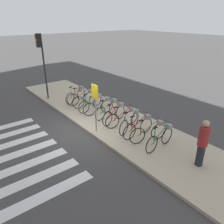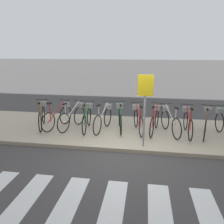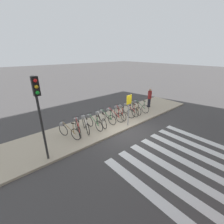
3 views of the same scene
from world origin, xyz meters
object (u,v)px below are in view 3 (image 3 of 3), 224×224
object	(u,v)px
parked_bicycle_9	(130,109)
sign_post	(129,105)
parked_bicycle_7	(119,113)
parked_bicycle_3	(93,122)
parked_bicycle_4	(100,119)
parked_bicycle_8	(124,111)
traffic_light	(38,104)
parked_bicycle_6	(113,115)
parked_bicycle_11	(139,106)
parked_bicycle_0	(68,130)
parked_bicycle_10	(135,108)
parked_bicycle_2	(85,124)
parked_bicycle_5	(106,117)
pedestrian	(149,97)
parked_bicycle_1	(78,127)

from	to	relation	value
parked_bicycle_9	sign_post	distance (m)	2.18
parked_bicycle_7	parked_bicycle_9	size ratio (longest dim) A/B	0.98
parked_bicycle_3	sign_post	distance (m)	2.58
parked_bicycle_4	parked_bicycle_8	xyz separation A→B (m)	(2.32, 0.03, 0.00)
parked_bicycle_4	parked_bicycle_8	size ratio (longest dim) A/B	1.03
parked_bicycle_4	traffic_light	xyz separation A→B (m)	(-3.96, -1.28, 2.31)
parked_bicycle_6	parked_bicycle_11	bearing A→B (deg)	-0.99
parked_bicycle_11	traffic_light	xyz separation A→B (m)	(-8.07, -1.28, 2.31)
parked_bicycle_4	parked_bicycle_11	distance (m)	4.11
parked_bicycle_4	parked_bicycle_0	bearing A→B (deg)	-179.25
parked_bicycle_11	sign_post	size ratio (longest dim) A/B	0.78
parked_bicycle_10	parked_bicycle_11	distance (m)	0.58
parked_bicycle_6	parked_bicycle_9	bearing A→B (deg)	-1.41
parked_bicycle_2	parked_bicycle_5	xyz separation A→B (m)	(1.74, 0.10, 0.00)
pedestrian	sign_post	distance (m)	4.49
parked_bicycle_3	parked_bicycle_10	size ratio (longest dim) A/B	1.03
parked_bicycle_2	parked_bicycle_4	bearing A→B (deg)	-1.41
parked_bicycle_11	parked_bicycle_2	bearing A→B (deg)	179.62
parked_bicycle_9	pedestrian	xyz separation A→B (m)	(2.75, 0.16, 0.45)
parked_bicycle_0	parked_bicycle_4	distance (m)	2.36
parked_bicycle_0	parked_bicycle_7	bearing A→B (deg)	1.17
parked_bicycle_6	parked_bicycle_8	size ratio (longest dim) A/B	1.02
parked_bicycle_8	parked_bicycle_10	xyz separation A→B (m)	(1.20, -0.02, 0.00)
parked_bicycle_7	parked_bicycle_0	bearing A→B (deg)	-178.83
parked_bicycle_1	traffic_light	size ratio (longest dim) A/B	0.42
parked_bicycle_6	parked_bicycle_9	xyz separation A→B (m)	(1.70, -0.04, 0.00)
parked_bicycle_2	parked_bicycle_4	world-z (taller)	same
parked_bicycle_3	parked_bicycle_7	distance (m)	2.43
parked_bicycle_8	parked_bicycle_11	bearing A→B (deg)	-1.31
sign_post	parked_bicycle_2	bearing A→B (deg)	154.07
parked_bicycle_1	parked_bicycle_11	distance (m)	5.82
parked_bicycle_6	traffic_light	distance (m)	5.84
parked_bicycle_7	parked_bicycle_9	distance (m)	1.10
parked_bicycle_1	parked_bicycle_7	bearing A→B (deg)	0.62
parked_bicycle_8	pedestrian	distance (m)	3.38
parked_bicycle_1	parked_bicycle_9	distance (m)	4.64
sign_post	parked_bicycle_6	bearing A→B (deg)	99.69
parked_bicycle_3	traffic_light	world-z (taller)	traffic_light
parked_bicycle_4	parked_bicycle_6	xyz separation A→B (m)	(1.23, 0.04, 0.00)
parked_bicycle_3	pedestrian	xyz separation A→B (m)	(6.28, 0.21, 0.45)
parked_bicycle_1	parked_bicycle_0	bearing A→B (deg)	-175.80
parked_bicycle_2	parked_bicycle_4	xyz separation A→B (m)	(1.16, -0.03, 0.00)
parked_bicycle_0	parked_bicycle_3	world-z (taller)	same
parked_bicycle_9	sign_post	xyz separation A→B (m)	(-1.48, -1.24, 1.02)
traffic_light	sign_post	distance (m)	5.56
parked_bicycle_1	parked_bicycle_9	xyz separation A→B (m)	(4.64, -0.01, 0.00)
parked_bicycle_2	parked_bicycle_6	bearing A→B (deg)	0.35
parked_bicycle_7	parked_bicycle_8	world-z (taller)	same
parked_bicycle_11	pedestrian	bearing A→B (deg)	6.11
parked_bicycle_2	parked_bicycle_8	size ratio (longest dim) A/B	1.00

